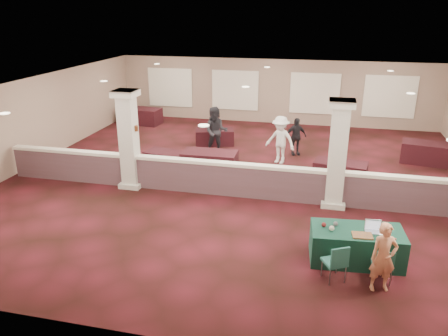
% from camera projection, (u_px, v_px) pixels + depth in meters
% --- Properties ---
extents(ground, '(16.00, 16.00, 0.00)m').
position_uv_depth(ground, '(244.00, 179.00, 15.15)').
color(ground, '#441118').
rests_on(ground, ground).
extents(wall_back, '(16.00, 0.04, 3.20)m').
position_uv_depth(wall_back, '(274.00, 92.00, 21.90)').
color(wall_back, gray).
rests_on(wall_back, ground).
extents(wall_front, '(16.00, 0.04, 3.20)m').
position_uv_depth(wall_front, '(157.00, 262.00, 7.29)').
color(wall_front, gray).
rests_on(wall_front, ground).
extents(wall_left, '(0.04, 16.00, 3.20)m').
position_uv_depth(wall_left, '(35.00, 121.00, 16.31)').
color(wall_left, gray).
rests_on(wall_left, ground).
extents(ceiling, '(16.00, 16.00, 0.02)m').
position_uv_depth(ceiling, '(246.00, 86.00, 14.04)').
color(ceiling, silver).
rests_on(ceiling, wall_back).
extents(partition_wall, '(15.60, 0.28, 1.10)m').
position_uv_depth(partition_wall, '(235.00, 179.00, 13.59)').
color(partition_wall, '#52373D').
rests_on(partition_wall, ground).
extents(column_left, '(0.72, 0.72, 3.20)m').
position_uv_depth(column_left, '(129.00, 139.00, 13.96)').
color(column_left, beige).
rests_on(column_left, ground).
extents(column_right, '(0.72, 0.72, 3.20)m').
position_uv_depth(column_right, '(338.00, 153.00, 12.57)').
color(column_right, beige).
rests_on(column_right, ground).
extents(sconce_left, '(0.12, 0.12, 0.18)m').
position_uv_depth(sconce_left, '(120.00, 127.00, 13.90)').
color(sconce_left, brown).
rests_on(sconce_left, column_left).
extents(sconce_right, '(0.12, 0.12, 0.18)m').
position_uv_depth(sconce_right, '(136.00, 128.00, 13.78)').
color(sconce_right, brown).
rests_on(sconce_right, column_left).
extents(near_table, '(2.17, 1.22, 0.80)m').
position_uv_depth(near_table, '(356.00, 245.00, 10.13)').
color(near_table, '#0E3529').
rests_on(near_table, ground).
extents(conf_chair_main, '(0.44, 0.45, 0.83)m').
position_uv_depth(conf_chair_main, '(383.00, 263.00, 9.26)').
color(conf_chair_main, '#1E594B').
rests_on(conf_chair_main, ground).
extents(conf_chair_side, '(0.60, 0.60, 0.89)m').
position_uv_depth(conf_chair_side, '(337.00, 260.00, 9.30)').
color(conf_chair_side, '#1E594B').
rests_on(conf_chair_side, ground).
extents(woman, '(0.63, 0.50, 1.53)m').
position_uv_depth(woman, '(383.00, 257.00, 8.97)').
color(woman, tan).
rests_on(woman, ground).
extents(far_table_front_left, '(1.76, 1.14, 0.66)m').
position_uv_depth(far_table_front_left, '(168.00, 161.00, 15.93)').
color(far_table_front_left, black).
rests_on(far_table_front_left, ground).
extents(far_table_front_center, '(1.95, 1.01, 0.78)m').
position_uv_depth(far_table_front_center, '(210.00, 162.00, 15.57)').
color(far_table_front_center, black).
rests_on(far_table_front_center, ground).
extents(far_table_front_right, '(1.85, 1.14, 0.70)m').
position_uv_depth(far_table_front_right, '(340.00, 172.00, 14.78)').
color(far_table_front_right, black).
rests_on(far_table_front_right, ground).
extents(far_table_back_left, '(2.05, 1.18, 0.79)m').
position_uv_depth(far_table_back_left, '(141.00, 116.00, 22.14)').
color(far_table_back_left, black).
rests_on(far_table_back_left, ground).
extents(far_table_back_center, '(1.79, 1.25, 0.66)m').
position_uv_depth(far_table_back_center, '(214.00, 137.00, 18.82)').
color(far_table_back_center, black).
rests_on(far_table_back_center, ground).
extents(far_table_back_right, '(2.08, 1.30, 0.78)m').
position_uv_depth(far_table_back_right, '(428.00, 153.00, 16.55)').
color(far_table_back_right, black).
rests_on(far_table_back_right, ground).
extents(attendee_a, '(1.01, 0.68, 1.93)m').
position_uv_depth(attendee_a, '(216.00, 132.00, 17.27)').
color(attendee_a, black).
rests_on(attendee_a, ground).
extents(attendee_b, '(1.28, 0.91, 1.81)m').
position_uv_depth(attendee_b, '(280.00, 140.00, 16.39)').
color(attendee_b, silver).
rests_on(attendee_b, ground).
extents(attendee_c, '(0.98, 0.76, 1.51)m').
position_uv_depth(attendee_c, '(296.00, 136.00, 17.38)').
color(attendee_c, black).
rests_on(attendee_c, ground).
extents(attendee_d, '(0.93, 0.82, 1.66)m').
position_uv_depth(attendee_d, '(214.00, 126.00, 18.61)').
color(attendee_d, black).
rests_on(attendee_d, ground).
extents(laptop_base, '(0.38, 0.28, 0.02)m').
position_uv_depth(laptop_base, '(373.00, 232.00, 9.90)').
color(laptop_base, '#B8B9BD').
rests_on(laptop_base, near_table).
extents(laptop_screen, '(0.36, 0.05, 0.24)m').
position_uv_depth(laptop_screen, '(373.00, 224.00, 9.97)').
color(laptop_screen, '#B8B9BD').
rests_on(laptop_screen, near_table).
extents(screen_glow, '(0.33, 0.03, 0.21)m').
position_uv_depth(screen_glow, '(373.00, 225.00, 9.97)').
color(screen_glow, silver).
rests_on(screen_glow, near_table).
extents(knitting, '(0.47, 0.37, 0.03)m').
position_uv_depth(knitting, '(362.00, 235.00, 9.73)').
color(knitting, '#AC5B1B').
rests_on(knitting, near_table).
extents(yarn_cream, '(0.12, 0.12, 0.12)m').
position_uv_depth(yarn_cream, '(332.00, 228.00, 9.95)').
color(yarn_cream, beige).
rests_on(yarn_cream, near_table).
extents(yarn_red, '(0.11, 0.11, 0.11)m').
position_uv_depth(yarn_red, '(324.00, 225.00, 10.13)').
color(yarn_red, '#5A1D12').
rests_on(yarn_red, near_table).
extents(yarn_grey, '(0.11, 0.11, 0.11)m').
position_uv_depth(yarn_grey, '(336.00, 224.00, 10.16)').
color(yarn_grey, '#4F5054').
rests_on(yarn_grey, near_table).
extents(scissors, '(0.13, 0.04, 0.01)m').
position_uv_depth(scissors, '(393.00, 239.00, 9.61)').
color(scissors, red).
rests_on(scissors, near_table).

